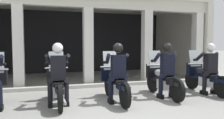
% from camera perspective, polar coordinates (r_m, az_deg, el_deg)
% --- Properties ---
extents(ground_plane, '(80.00, 80.00, 0.00)m').
position_cam_1_polar(ground_plane, '(8.88, -4.72, -6.18)').
color(ground_plane, gray).
extents(station_building, '(10.83, 4.88, 3.50)m').
position_cam_1_polar(station_building, '(11.00, -8.62, 7.33)').
color(station_building, black).
rests_on(station_building, ground).
extents(kerb_strip, '(10.33, 0.24, 0.12)m').
position_cam_1_polar(kerb_strip, '(8.18, -5.33, -6.63)').
color(kerb_strip, '#B7B5AD').
rests_on(kerb_strip, ground).
extents(motorcycle_left, '(0.62, 2.04, 1.35)m').
position_cam_1_polar(motorcycle_left, '(6.07, -13.61, -6.17)').
color(motorcycle_left, black).
rests_on(motorcycle_left, ground).
extents(police_officer_left, '(0.63, 0.61, 1.58)m').
position_cam_1_polar(police_officer_left, '(5.73, -13.52, -2.33)').
color(police_officer_left, black).
rests_on(police_officer_left, ground).
extents(motorcycle_center, '(0.62, 2.04, 1.35)m').
position_cam_1_polar(motorcycle_center, '(6.23, 0.67, -5.81)').
color(motorcycle_center, black).
rests_on(motorcycle_center, ground).
extents(police_officer_center, '(0.63, 0.61, 1.58)m').
position_cam_1_polar(police_officer_center, '(5.90, 1.50, -2.06)').
color(police_officer_center, black).
rests_on(police_officer_center, ground).
extents(motorcycle_right, '(0.62, 2.04, 1.35)m').
position_cam_1_polar(motorcycle_right, '(6.94, 12.46, -4.90)').
color(motorcycle_right, black).
rests_on(motorcycle_right, ground).
extents(police_officer_right, '(0.63, 0.61, 1.58)m').
position_cam_1_polar(police_officer_right, '(6.64, 13.71, -1.50)').
color(police_officer_right, black).
rests_on(police_officer_right, ground).
extents(motorcycle_far_right, '(0.62, 2.04, 1.35)m').
position_cam_1_polar(motorcycle_far_right, '(7.83, 22.10, -4.11)').
color(motorcycle_far_right, black).
rests_on(motorcycle_far_right, ground).
extents(police_officer_far_right, '(0.63, 0.61, 1.58)m').
position_cam_1_polar(police_officer_far_right, '(7.56, 23.54, -1.07)').
color(police_officer_far_right, black).
rests_on(police_officer_far_right, ground).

